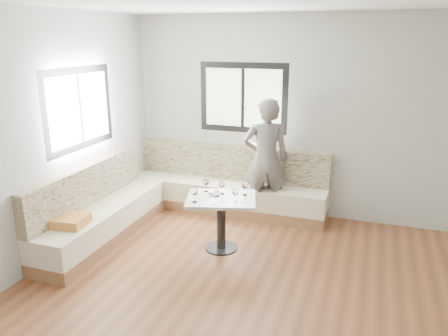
% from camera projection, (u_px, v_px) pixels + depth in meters
% --- Properties ---
extents(room, '(5.01, 5.01, 2.81)m').
position_uv_depth(room, '(252.00, 164.00, 3.85)').
color(room, brown).
rests_on(room, ground).
extents(banquette, '(2.90, 2.80, 0.95)m').
position_uv_depth(banquette, '(176.00, 199.00, 6.04)').
color(banquette, '#946545').
rests_on(banquette, ground).
extents(table, '(0.95, 0.83, 0.66)m').
position_uv_depth(table, '(221.00, 211.00, 5.21)').
color(table, black).
rests_on(table, ground).
extents(person, '(0.73, 0.60, 1.73)m').
position_uv_depth(person, '(266.00, 160.00, 6.01)').
color(person, '#675F5D').
rests_on(person, ground).
extents(olive_ramekin, '(0.11, 0.11, 0.04)m').
position_uv_depth(olive_ramekin, '(212.00, 193.00, 5.26)').
color(olive_ramekin, white).
rests_on(olive_ramekin, table).
extents(wine_glass_a, '(0.08, 0.08, 0.18)m').
position_uv_depth(wine_glass_a, '(195.00, 192.00, 4.98)').
color(wine_glass_a, white).
rests_on(wine_glass_a, table).
extents(wine_glass_b, '(0.08, 0.08, 0.18)m').
position_uv_depth(wine_glass_b, '(217.00, 194.00, 4.92)').
color(wine_glass_b, white).
rests_on(wine_glass_b, table).
extents(wine_glass_c, '(0.08, 0.08, 0.18)m').
position_uv_depth(wine_glass_c, '(235.00, 192.00, 4.99)').
color(wine_glass_c, white).
rests_on(wine_glass_c, table).
extents(wine_glass_d, '(0.08, 0.08, 0.18)m').
position_uv_depth(wine_glass_d, '(222.00, 184.00, 5.25)').
color(wine_glass_d, white).
rests_on(wine_glass_d, table).
extents(wine_glass_e, '(0.08, 0.08, 0.18)m').
position_uv_depth(wine_glass_e, '(245.00, 185.00, 5.20)').
color(wine_glass_e, white).
rests_on(wine_glass_e, table).
extents(wine_glass_f, '(0.08, 0.08, 0.18)m').
position_uv_depth(wine_glass_f, '(206.00, 182.00, 5.33)').
color(wine_glass_f, white).
rests_on(wine_glass_f, table).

